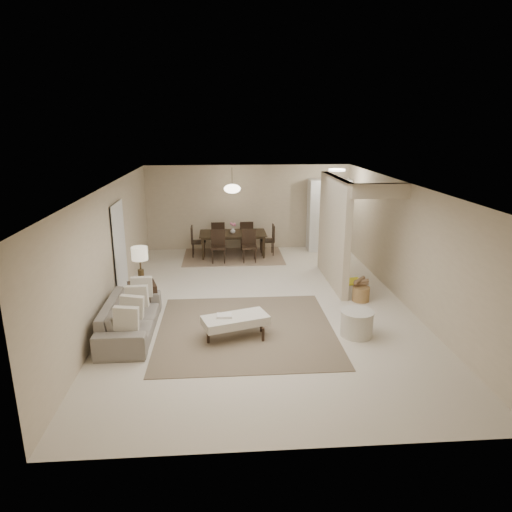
{
  "coord_description": "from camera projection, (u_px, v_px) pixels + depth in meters",
  "views": [
    {
      "loc": [
        -0.75,
        -8.92,
        3.64
      ],
      "look_at": [
        -0.1,
        -0.01,
        1.05
      ],
      "focal_mm": 32.0,
      "sensor_mm": 36.0,
      "label": 1
    }
  ],
  "objects": [
    {
      "name": "side_table",
      "position": [
        143.0,
        297.0,
        9.16
      ],
      "size": [
        0.65,
        0.65,
        0.58
      ],
      "primitive_type": "cube",
      "rotation": [
        0.0,
        0.0,
        0.29
      ],
      "color": "black",
      "rests_on": "floor"
    },
    {
      "name": "pantry_cabinet",
      "position": [
        328.0,
        215.0,
        13.46
      ],
      "size": [
        1.2,
        0.55,
        2.1
      ],
      "primitive_type": "cube",
      "color": "silver",
      "rests_on": "floor"
    },
    {
      "name": "pendant_light",
      "position": [
        232.0,
        189.0,
        12.58
      ],
      "size": [
        0.46,
        0.46,
        0.71
      ],
      "color": "#48381F",
      "rests_on": "ceiling"
    },
    {
      "name": "ottoman_bench",
      "position": [
        235.0,
        321.0,
        7.99
      ],
      "size": [
        1.24,
        0.85,
        0.41
      ],
      "rotation": [
        0.0,
        0.0,
        0.31
      ],
      "color": "beige",
      "rests_on": "living_rug"
    },
    {
      "name": "floor",
      "position": [
        261.0,
        303.0,
        9.61
      ],
      "size": [
        9.0,
        9.0,
        0.0
      ],
      "primitive_type": "plane",
      "color": "beige",
      "rests_on": "ground"
    },
    {
      "name": "left_wall",
      "position": [
        111.0,
        249.0,
        9.05
      ],
      "size": [
        0.0,
        9.0,
        9.0
      ],
      "primitive_type": "plane",
      "rotation": [
        1.57,
        0.0,
        1.57
      ],
      "color": "#C0AE91",
      "rests_on": "floor"
    },
    {
      "name": "doorway",
      "position": [
        119.0,
        252.0,
        9.69
      ],
      "size": [
        0.04,
        0.9,
        2.04
      ],
      "primitive_type": "cube",
      "color": "black",
      "rests_on": "floor"
    },
    {
      "name": "round_pouf",
      "position": [
        357.0,
        323.0,
        8.11
      ],
      "size": [
        0.59,
        0.59,
        0.46
      ],
      "primitive_type": "cylinder",
      "color": "beige",
      "rests_on": "floor"
    },
    {
      "name": "dining_table",
      "position": [
        233.0,
        244.0,
        13.03
      ],
      "size": [
        1.89,
        1.06,
        0.66
      ],
      "primitive_type": "imported",
      "rotation": [
        0.0,
        0.0,
        0.01
      ],
      "color": "black",
      "rests_on": "dining_rug"
    },
    {
      "name": "vase",
      "position": [
        233.0,
        230.0,
        12.91
      ],
      "size": [
        0.2,
        0.2,
        0.15
      ],
      "primitive_type": "imported",
      "rotation": [
        0.0,
        0.0,
        -0.44
      ],
      "color": "white",
      "rests_on": "dining_table"
    },
    {
      "name": "yellow_mat",
      "position": [
        347.0,
        282.0,
        10.91
      ],
      "size": [
        0.9,
        0.64,
        0.01
      ],
      "primitive_type": "cube",
      "rotation": [
        0.0,
        0.0,
        0.18
      ],
      "color": "yellow",
      "rests_on": "floor"
    },
    {
      "name": "flush_light",
      "position": [
        337.0,
        170.0,
        12.15
      ],
      "size": [
        0.44,
        0.44,
        0.05
      ],
      "primitive_type": "cylinder",
      "color": "white",
      "rests_on": "ceiling"
    },
    {
      "name": "living_rug",
      "position": [
        246.0,
        330.0,
        8.38
      ],
      "size": [
        3.2,
        3.2,
        0.01
      ],
      "primitive_type": "cube",
      "color": "brown",
      "rests_on": "floor"
    },
    {
      "name": "table_lamp",
      "position": [
        140.0,
        257.0,
        8.92
      ],
      "size": [
        0.32,
        0.32,
        0.76
      ],
      "color": "#48381F",
      "rests_on": "side_table"
    },
    {
      "name": "dining_chairs",
      "position": [
        233.0,
        241.0,
        13.0
      ],
      "size": [
        2.36,
        1.71,
        0.88
      ],
      "color": "black",
      "rests_on": "dining_rug"
    },
    {
      "name": "right_wall",
      "position": [
        405.0,
        244.0,
        9.47
      ],
      "size": [
        0.0,
        9.0,
        9.0
      ],
      "primitive_type": "plane",
      "rotation": [
        1.57,
        0.0,
        -1.57
      ],
      "color": "#C0AE91",
      "rests_on": "floor"
    },
    {
      "name": "ceiling",
      "position": [
        261.0,
        185.0,
        8.91
      ],
      "size": [
        9.0,
        9.0,
        0.0
      ],
      "primitive_type": "plane",
      "rotation": [
        3.14,
        0.0,
        0.0
      ],
      "color": "white",
      "rests_on": "back_wall"
    },
    {
      "name": "partition",
      "position": [
        334.0,
        231.0,
        10.59
      ],
      "size": [
        0.15,
        2.5,
        2.5
      ],
      "primitive_type": "cube",
      "color": "#C0AE91",
      "rests_on": "floor"
    },
    {
      "name": "back_wall",
      "position": [
        248.0,
        207.0,
        13.57
      ],
      "size": [
        6.0,
        0.0,
        6.0
      ],
      "primitive_type": "plane",
      "rotation": [
        1.57,
        0.0,
        0.0
      ],
      "color": "#C0AE91",
      "rests_on": "floor"
    },
    {
      "name": "sofa",
      "position": [
        130.0,
        317.0,
        8.15
      ],
      "size": [
        2.16,
        0.86,
        0.63
      ],
      "primitive_type": "imported",
      "rotation": [
        0.0,
        0.0,
        1.58
      ],
      "color": "gray",
      "rests_on": "floor"
    },
    {
      "name": "dining_rug",
      "position": [
        233.0,
        255.0,
        13.12
      ],
      "size": [
        2.8,
        2.1,
        0.01
      ],
      "primitive_type": "cube",
      "color": "#896F55",
      "rests_on": "floor"
    },
    {
      "name": "wicker_basket",
      "position": [
        361.0,
        294.0,
        9.72
      ],
      "size": [
        0.46,
        0.46,
        0.31
      ],
      "primitive_type": "cylinder",
      "rotation": [
        0.0,
        0.0,
        -0.31
      ],
      "color": "olive",
      "rests_on": "floor"
    }
  ]
}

